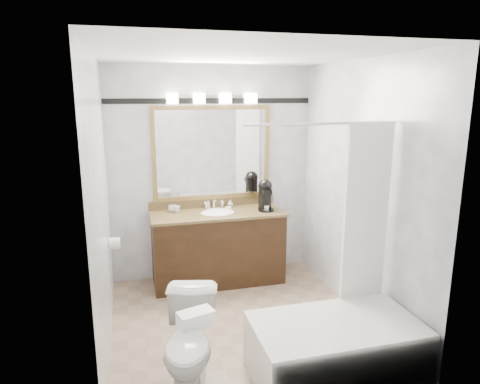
# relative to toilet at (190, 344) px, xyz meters

# --- Properties ---
(room) EXTENTS (2.42, 2.62, 2.52)m
(room) POSITION_rel_toilet_xyz_m (0.59, 0.77, 0.89)
(room) COLOR gray
(room) RESTS_ON ground
(vanity) EXTENTS (1.53, 0.58, 0.97)m
(vanity) POSITION_rel_toilet_xyz_m (0.59, 1.79, 0.09)
(vanity) COLOR black
(vanity) RESTS_ON ground
(mirror) EXTENTS (1.40, 0.04, 1.10)m
(mirror) POSITION_rel_toilet_xyz_m (0.59, 2.05, 1.14)
(mirror) COLOR olive
(mirror) RESTS_ON room
(vanity_light_bar) EXTENTS (1.02, 0.14, 0.12)m
(vanity_light_bar) POSITION_rel_toilet_xyz_m (0.59, 2.00, 1.78)
(vanity_light_bar) COLOR silver
(vanity_light_bar) RESTS_ON room
(accent_stripe) EXTENTS (2.40, 0.01, 0.06)m
(accent_stripe) POSITION_rel_toilet_xyz_m (0.59, 2.07, 1.74)
(accent_stripe) COLOR black
(accent_stripe) RESTS_ON room
(bathtub) EXTENTS (1.30, 0.75, 1.96)m
(bathtub) POSITION_rel_toilet_xyz_m (1.15, -0.13, -0.07)
(bathtub) COLOR white
(bathtub) RESTS_ON ground
(tp_roll) EXTENTS (0.11, 0.12, 0.12)m
(tp_roll) POSITION_rel_toilet_xyz_m (-0.55, 1.44, 0.34)
(tp_roll) COLOR white
(tp_roll) RESTS_ON room
(toilet) EXTENTS (0.55, 0.77, 0.71)m
(toilet) POSITION_rel_toilet_xyz_m (0.00, 0.00, 0.00)
(toilet) COLOR white
(toilet) RESTS_ON ground
(tissue_box) EXTENTS (0.26, 0.19, 0.09)m
(tissue_box) POSITION_rel_toilet_xyz_m (0.00, -0.35, 0.40)
(tissue_box) COLOR white
(tissue_box) RESTS_ON toilet
(coffee_maker) EXTENTS (0.19, 0.24, 0.36)m
(coffee_maker) POSITION_rel_toilet_xyz_m (1.16, 1.76, 0.68)
(coffee_maker) COLOR black
(coffee_maker) RESTS_ON vanity
(cup_left) EXTENTS (0.12, 0.12, 0.07)m
(cup_left) POSITION_rel_toilet_xyz_m (0.10, 1.95, 0.53)
(cup_left) COLOR white
(cup_left) RESTS_ON vanity
(cup_right) EXTENTS (0.10, 0.10, 0.07)m
(cup_right) POSITION_rel_toilet_xyz_m (0.14, 1.92, 0.53)
(cup_right) COLOR white
(cup_right) RESTS_ON vanity
(soap_bottle_a) EXTENTS (0.05, 0.05, 0.10)m
(soap_bottle_a) POSITION_rel_toilet_xyz_m (0.52, 2.00, 0.54)
(soap_bottle_a) COLOR white
(soap_bottle_a) RESTS_ON vanity
(soap_bottle_b) EXTENTS (0.08, 0.08, 0.08)m
(soap_bottle_b) POSITION_rel_toilet_xyz_m (0.79, 1.99, 0.54)
(soap_bottle_b) COLOR white
(soap_bottle_b) RESTS_ON vanity
(soap_bar) EXTENTS (0.08, 0.06, 0.02)m
(soap_bar) POSITION_rel_toilet_xyz_m (0.75, 1.91, 0.51)
(soap_bar) COLOR beige
(soap_bar) RESTS_ON vanity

